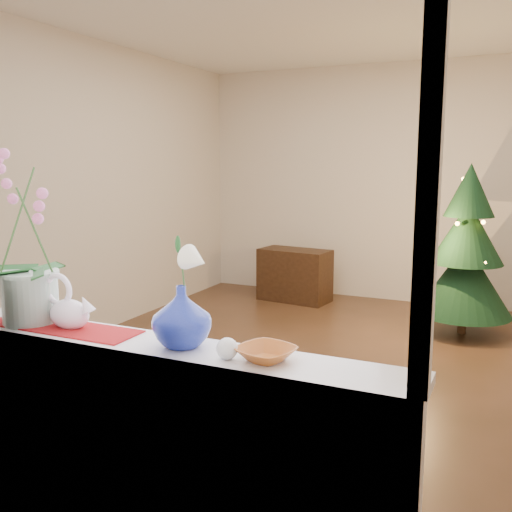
{
  "coord_description": "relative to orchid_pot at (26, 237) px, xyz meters",
  "views": [
    {
      "loc": [
        1.31,
        -4.11,
        1.6
      ],
      "look_at": [
        0.06,
        -1.4,
        1.11
      ],
      "focal_mm": 40.0,
      "sensor_mm": 36.0,
      "label": 1
    }
  ],
  "objects": [
    {
      "name": "blue_vase",
      "position": [
        0.76,
        -0.0,
        -0.24
      ],
      "size": [
        0.34,
        0.34,
        0.27
      ],
      "primitive_type": "imported",
      "rotation": [
        0.0,
        0.0,
        -0.42
      ],
      "color": "navy",
      "rests_on": "windowsill"
    },
    {
      "name": "ground",
      "position": [
        0.56,
        2.36,
        -1.29
      ],
      "size": [
        5.0,
        5.0,
        0.0
      ],
      "primitive_type": "plane",
      "color": "#392717",
      "rests_on": "ground"
    },
    {
      "name": "paperweight",
      "position": [
        0.98,
        -0.06,
        -0.33
      ],
      "size": [
        0.1,
        0.1,
        0.08
      ],
      "primitive_type": "sphere",
      "rotation": [
        0.0,
        0.0,
        0.34
      ],
      "color": "white",
      "rests_on": "windowsill"
    },
    {
      "name": "window_apron",
      "position": [
        0.56,
        -0.1,
        -0.85
      ],
      "size": [
        2.2,
        0.08,
        0.88
      ],
      "primitive_type": "cube",
      "color": "white",
      "rests_on": "ground"
    },
    {
      "name": "window_frame",
      "position": [
        0.56,
        -0.11,
        0.41
      ],
      "size": [
        2.22,
        0.06,
        1.6
      ],
      "primitive_type": null,
      "color": "white",
      "rests_on": "windowsill"
    },
    {
      "name": "xmas_tree",
      "position": [
        1.46,
        3.81,
        -0.49
      ],
      "size": [
        1.13,
        1.13,
        1.59
      ],
      "primitive_type": null,
      "rotation": [
        0.0,
        0.0,
        0.38
      ],
      "color": "black",
      "rests_on": "ground"
    },
    {
      "name": "amber_dish",
      "position": [
        1.11,
        -0.01,
        -0.35
      ],
      "size": [
        0.21,
        0.21,
        0.04
      ],
      "primitive_type": "imported",
      "rotation": [
        0.0,
        0.0,
        -0.29
      ],
      "color": "#A7541D",
      "rests_on": "windowsill"
    },
    {
      "name": "ceiling",
      "position": [
        0.56,
        2.36,
        1.41
      ],
      "size": [
        5.0,
        5.0,
        0.0
      ],
      "primitive_type": "plane",
      "color": "white",
      "rests_on": "wall_back"
    },
    {
      "name": "lily",
      "position": [
        0.76,
        -0.0,
        -0.0
      ],
      "size": [
        0.15,
        0.08,
        0.2
      ],
      "primitive_type": null,
      "color": "white",
      "rests_on": "blue_vase"
    },
    {
      "name": "wall_back",
      "position": [
        0.56,
        4.86,
        0.06
      ],
      "size": [
        4.5,
        0.1,
        2.7
      ],
      "primitive_type": "cube",
      "color": "beige",
      "rests_on": "ground"
    },
    {
      "name": "windowsill",
      "position": [
        0.56,
        -0.01,
        -0.39
      ],
      "size": [
        2.2,
        0.26,
        0.04
      ],
      "primitive_type": "cube",
      "color": "white",
      "rests_on": "window_apron"
    },
    {
      "name": "runner",
      "position": [
        0.18,
        -0.01,
        -0.37
      ],
      "size": [
        0.7,
        0.2,
        0.01
      ],
      "primitive_type": "cube",
      "color": "maroon",
      "rests_on": "windowsill"
    },
    {
      "name": "orchid_pot",
      "position": [
        0.0,
        0.0,
        0.0
      ],
      "size": [
        0.26,
        0.26,
        0.74
      ],
      "primitive_type": null,
      "rotation": [
        0.0,
        0.0,
        0.04
      ],
      "color": "white",
      "rests_on": "windowsill"
    },
    {
      "name": "side_table",
      "position": [
        -0.44,
        4.35,
        -0.99
      ],
      "size": [
        0.85,
        0.5,
        0.6
      ],
      "primitive_type": "cube",
      "rotation": [
        0.0,
        0.0,
        -0.12
      ],
      "color": "black",
      "rests_on": "ground"
    },
    {
      "name": "wall_front",
      "position": [
        0.56,
        -0.14,
        0.06
      ],
      "size": [
        4.5,
        0.1,
        2.7
      ],
      "primitive_type": "cube",
      "color": "beige",
      "rests_on": "ground"
    },
    {
      "name": "swan",
      "position": [
        0.21,
        0.0,
        -0.26
      ],
      "size": [
        0.27,
        0.14,
        0.22
      ],
      "primitive_type": null,
      "rotation": [
        0.0,
        0.0,
        0.11
      ],
      "color": "white",
      "rests_on": "windowsill"
    },
    {
      "name": "wall_left",
      "position": [
        -1.69,
        2.36,
        0.06
      ],
      "size": [
        0.1,
        5.0,
        2.7
      ],
      "primitive_type": "cube",
      "color": "beige",
      "rests_on": "ground"
    }
  ]
}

